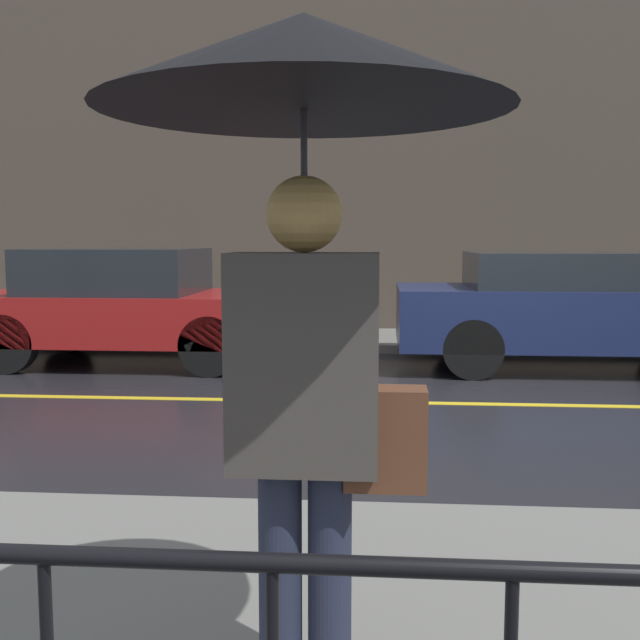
% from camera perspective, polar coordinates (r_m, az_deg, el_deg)
% --- Properties ---
extents(ground_plane, '(80.00, 80.00, 0.00)m').
position_cam_1_polar(ground_plane, '(7.43, 12.73, -6.29)').
color(ground_plane, black).
extents(sidewalk_far, '(28.00, 1.97, 0.12)m').
position_cam_1_polar(sidewalk_far, '(11.43, 9.85, -1.57)').
color(sidewalk_far, slate).
rests_on(sidewalk_far, ground_plane).
extents(lane_marking, '(25.20, 0.12, 0.01)m').
position_cam_1_polar(lane_marking, '(7.43, 12.73, -6.26)').
color(lane_marking, gold).
rests_on(lane_marking, ground_plane).
extents(building_storefront, '(28.00, 0.30, 5.86)m').
position_cam_1_polar(building_storefront, '(12.53, 9.61, 12.27)').
color(building_storefront, '#4C4238').
rests_on(building_storefront, ground_plane).
extents(pedestrian, '(1.19, 1.19, 2.10)m').
position_cam_1_polar(pedestrian, '(2.17, -1.12, 12.94)').
color(pedestrian, '#23283D').
rests_on(pedestrian, sidewalk_near).
extents(car_red, '(3.93, 1.93, 1.46)m').
position_cam_1_polar(car_red, '(9.87, -14.48, 1.17)').
color(car_red, maroon).
rests_on(car_red, ground_plane).
extents(car_navy, '(4.35, 1.80, 1.42)m').
position_cam_1_polar(car_navy, '(9.62, 18.79, 0.87)').
color(car_navy, '#19234C').
rests_on(car_navy, ground_plane).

